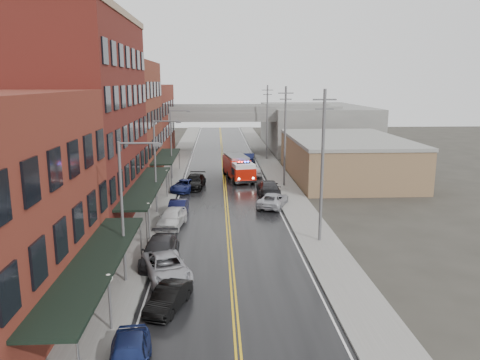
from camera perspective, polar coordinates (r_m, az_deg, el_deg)
name	(u,v)px	position (r m, az deg, el deg)	size (l,w,h in m)	color
ground	(238,349)	(23.72, -0.24, -19.95)	(220.00, 220.00, 0.00)	#2D2B26
road	(226,197)	(51.67, -1.76, -2.11)	(11.00, 160.00, 0.02)	black
sidewalk_left	(159,197)	(52.04, -9.82, -2.10)	(3.00, 160.00, 0.15)	slate
sidewalk_right	(291,196)	(52.30, 6.27, -1.93)	(3.00, 160.00, 0.15)	slate
curb_left	(174,197)	(51.87, -8.01, -2.09)	(0.30, 160.00, 0.15)	gray
curb_right	(277,196)	(52.06, 4.48, -1.96)	(0.30, 160.00, 0.15)	gray
brick_building_b	(80,121)	(45.01, -18.96, 6.78)	(9.00, 20.00, 18.00)	#541A16
brick_building_c	(120,122)	(62.08, -14.46, 6.90)	(9.00, 15.00, 15.00)	brown
brick_building_far	(142,122)	(79.37, -11.91, 6.95)	(9.00, 20.00, 12.00)	maroon
tan_building	(345,159)	(63.26, 12.71, 2.50)	(14.00, 22.00, 5.00)	#836146
right_far_block	(314,126)	(92.48, 9.02, 6.48)	(18.00, 30.00, 8.00)	slate
awning_0	(96,262)	(26.76, -17.13, -9.51)	(2.60, 16.00, 3.09)	black
awning_1	(147,185)	(44.66, -11.26, -0.65)	(2.60, 18.00, 3.09)	black
awning_2	(167,156)	(61.72, -8.94, 2.88)	(2.60, 13.00, 3.09)	black
globe_lamp_0	(109,289)	(24.98, -15.68, -12.69)	(0.44, 0.44, 3.12)	#59595B
globe_lamp_1	(149,213)	(37.94, -11.09, -3.93)	(0.44, 0.44, 3.12)	#59595B
globe_lamp_2	(167,177)	(51.45, -8.92, 0.32)	(0.44, 0.44, 3.12)	#59595B
street_lamp_0	(126,203)	(29.61, -13.76, -2.79)	(2.64, 0.22, 9.00)	#59595B
street_lamp_1	(158,160)	(45.09, -10.00, 2.36)	(2.64, 0.22, 9.00)	#59595B
street_lamp_2	(173,140)	(60.83, -8.18, 4.87)	(2.64, 0.22, 9.00)	#59595B
utility_pole_0	(322,164)	(36.58, 10.01, 1.94)	(1.80, 0.24, 12.00)	#59595B
utility_pole_1	(285,135)	(56.06, 5.51, 5.49)	(1.80, 0.24, 12.00)	#59595B
utility_pole_2	(267,121)	(75.82, 3.33, 7.19)	(1.80, 0.24, 12.00)	#59595B
overpass	(222,120)	(82.39, -2.22, 7.35)	(40.00, 10.00, 7.50)	slate
fire_truck	(239,167)	(60.61, -0.18, 1.57)	(4.47, 8.62, 3.02)	red
parked_car_left_0	(129,357)	(22.27, -13.40, -20.27)	(1.84, 4.58, 1.56)	navy
parked_car_left_1	(168,298)	(27.22, -8.72, -14.03)	(1.44, 4.12, 1.36)	black
parked_car_left_2	(166,267)	(31.09, -8.96, -10.46)	(2.53, 5.50, 1.53)	#A8A9B0
parked_car_left_3	(160,251)	(33.78, -9.74, -8.51)	(2.34, 5.77, 1.67)	#262628
parked_car_left_4	(172,218)	(41.53, -8.31, -4.56)	(1.98, 4.92, 1.68)	silver
parked_car_left_5	(178,209)	(44.67, -7.61, -3.48)	(1.58, 4.54, 1.50)	black
parked_car_left_6	(184,185)	(54.76, -6.84, -0.67)	(2.23, 4.84, 1.35)	navy
parked_car_left_7	(195,181)	(56.23, -5.57, -0.18)	(2.24, 5.51, 1.60)	black
parked_car_right_0	(273,200)	(47.71, 4.03, -2.43)	(2.43, 5.26, 1.46)	#ACADB4
parked_car_right_1	(268,187)	(52.71, 3.48, -0.92)	(2.34, 5.76, 1.67)	#2B2B2E
parked_car_right_2	(256,171)	(63.26, 1.92, 1.10)	(1.57, 3.90, 1.33)	white
parked_car_right_3	(249,158)	(73.44, 1.12, 2.71)	(1.66, 4.76, 1.57)	black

